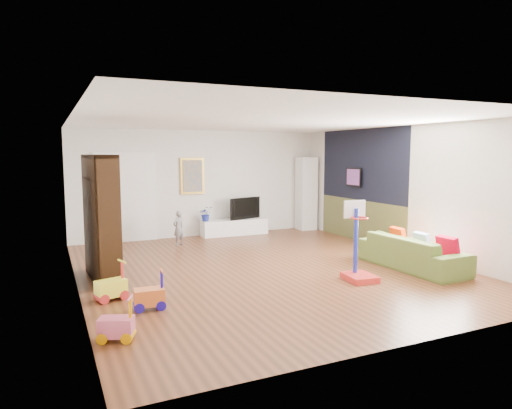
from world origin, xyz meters
name	(u,v)px	position (x,y,z in m)	size (l,w,h in m)	color
floor	(265,268)	(0.00, 0.00, 0.00)	(6.50, 7.50, 0.00)	brown
ceiling	(265,121)	(0.00, 0.00, 2.70)	(6.50, 7.50, 0.00)	white
wall_back	(201,184)	(0.00, 3.75, 1.35)	(6.50, 0.00, 2.70)	silver
wall_front	(416,225)	(0.00, -3.75, 1.35)	(6.50, 0.00, 2.70)	white
wall_left	(74,204)	(-3.25, 0.00, 1.35)	(0.00, 7.50, 2.70)	silver
wall_right	(403,190)	(3.25, 0.00, 1.35)	(0.00, 7.50, 2.70)	silver
navy_accent	(361,165)	(3.23, 1.40, 1.85)	(0.01, 3.20, 1.70)	black
olive_wainscot	(360,221)	(3.23, 1.40, 0.50)	(0.01, 3.20, 1.00)	brown
doorway	(126,198)	(-1.90, 3.71, 1.05)	(1.45, 0.06, 2.10)	white
painting_back	(192,176)	(-0.25, 3.71, 1.55)	(0.62, 0.06, 0.92)	gold
artwork_right	(354,177)	(3.17, 1.60, 1.55)	(0.04, 0.56, 0.46)	#7F3F8C
media_console	(234,227)	(0.79, 3.47, 0.20)	(1.75, 0.44, 0.41)	white
tall_cabinet	(306,194)	(2.95, 3.45, 1.01)	(0.47, 0.47, 2.01)	white
bookshelf	(101,218)	(-2.82, 0.48, 1.05)	(0.38, 1.44, 2.10)	black
sofa	(412,252)	(2.46, -1.16, 0.31)	(2.09, 0.82, 0.61)	#5A722D
basketball_hoop	(361,241)	(1.08, -1.41, 0.67)	(0.46, 0.56, 1.34)	red
ride_on_yellow	(111,281)	(-2.84, -0.74, 0.28)	(0.42, 0.26, 0.56)	#F8F336
ride_on_orange	(149,290)	(-2.42, -1.37, 0.27)	(0.40, 0.25, 0.54)	orange
ride_on_pink	(116,319)	(-2.98, -2.26, 0.25)	(0.38, 0.24, 0.51)	#D25471
child	(178,228)	(-0.90, 2.74, 0.40)	(0.30, 0.19, 0.81)	slate
tv	(243,208)	(1.05, 3.51, 0.69)	(0.98, 0.13, 0.57)	black
vase_plant	(206,214)	(0.03, 3.50, 0.60)	(0.34, 0.29, 0.38)	navy
pillow_left	(448,248)	(2.68, -1.78, 0.48)	(0.11, 0.41, 0.41)	#BB001F
pillow_center	(422,242)	(2.70, -1.16, 0.48)	(0.09, 0.35, 0.35)	white
pillow_right	(398,237)	(2.65, -0.58, 0.48)	(0.10, 0.37, 0.37)	red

